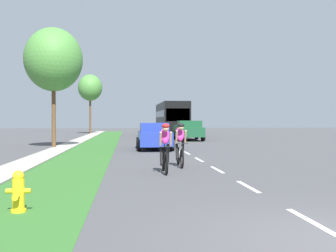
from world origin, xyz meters
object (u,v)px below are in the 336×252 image
object	(u,v)px
fire_hydrant_yellow	(18,192)
street_tree_near	(53,60)
bus_black	(171,117)
cyclist_trailing	(180,144)
street_tree_far	(90,88)
cyclist_lead	(165,147)
sedan_blue	(154,136)
pickup_dark_green	(188,130)

from	to	relation	value
fire_hydrant_yellow	street_tree_near	size ratio (longest dim) A/B	0.11
bus_black	street_tree_near	world-z (taller)	street_tree_near
cyclist_trailing	street_tree_far	distance (m)	37.20
cyclist_lead	cyclist_trailing	world-z (taller)	same
fire_hydrant_yellow	cyclist_lead	size ratio (longest dim) A/B	0.44
cyclist_trailing	sedan_blue	distance (m)	8.68
pickup_dark_green	bus_black	size ratio (longest dim) A/B	0.44
sedan_blue	pickup_dark_green	distance (m)	10.80
fire_hydrant_yellow	street_tree_near	bearing A→B (deg)	98.02
fire_hydrant_yellow	bus_black	size ratio (longest dim) A/B	0.07
pickup_dark_green	bus_black	world-z (taller)	bus_black
bus_black	street_tree_far	world-z (taller)	street_tree_far
fire_hydrant_yellow	street_tree_far	bearing A→B (deg)	93.45
cyclist_lead	street_tree_far	xyz separation A→B (m)	(-5.77, 37.97, 4.86)
cyclist_lead	sedan_blue	size ratio (longest dim) A/B	0.40
sedan_blue	bus_black	size ratio (longest dim) A/B	0.37
cyclist_lead	pickup_dark_green	distance (m)	20.90
bus_black	street_tree_near	bearing A→B (deg)	-116.61
bus_black	pickup_dark_green	bearing A→B (deg)	-87.93
pickup_dark_green	street_tree_near	bearing A→B (deg)	-138.57
pickup_dark_green	street_tree_far	distance (m)	20.50
sedan_blue	street_tree_near	world-z (taller)	street_tree_near
cyclist_trailing	street_tree_far	world-z (taller)	street_tree_far
street_tree_near	street_tree_far	xyz separation A→B (m)	(-0.15, 25.81, 0.35)
sedan_blue	cyclist_trailing	bearing A→B (deg)	-87.57
pickup_dark_green	street_tree_near	distance (m)	13.43
pickup_dark_green	street_tree_near	size ratio (longest dim) A/B	0.70
sedan_blue	street_tree_near	size ratio (longest dim) A/B	0.59
sedan_blue	bus_black	distance (m)	20.35
pickup_dark_green	cyclist_trailing	bearing A→B (deg)	-99.53
sedan_blue	pickup_dark_green	world-z (taller)	pickup_dark_green
fire_hydrant_yellow	sedan_blue	world-z (taller)	sedan_blue
street_tree_far	cyclist_lead	bearing A→B (deg)	-81.36
cyclist_lead	pickup_dark_green	size ratio (longest dim) A/B	0.34
fire_hydrant_yellow	pickup_dark_green	world-z (taller)	pickup_dark_green
street_tree_near	street_tree_far	distance (m)	25.81
sedan_blue	street_tree_far	world-z (taller)	street_tree_far
fire_hydrant_yellow	cyclist_trailing	size ratio (longest dim) A/B	0.44
cyclist_trailing	pickup_dark_green	size ratio (longest dim) A/B	0.34
bus_black	street_tree_far	distance (m)	12.54
street_tree_far	cyclist_trailing	bearing A→B (deg)	-79.89
pickup_dark_green	bus_black	bearing A→B (deg)	92.07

